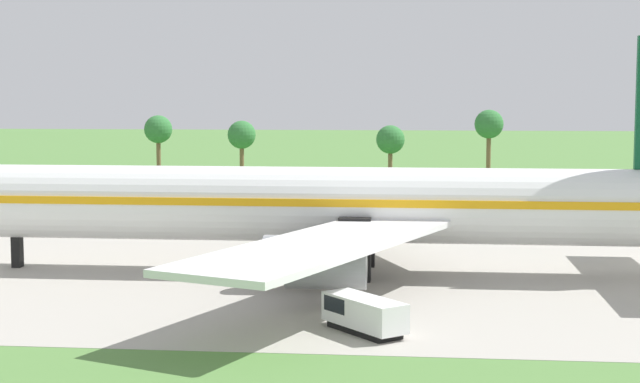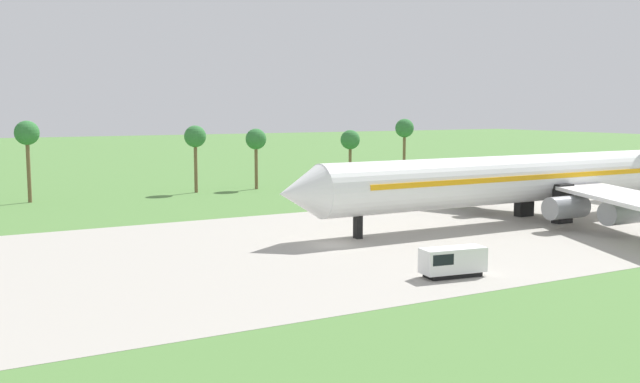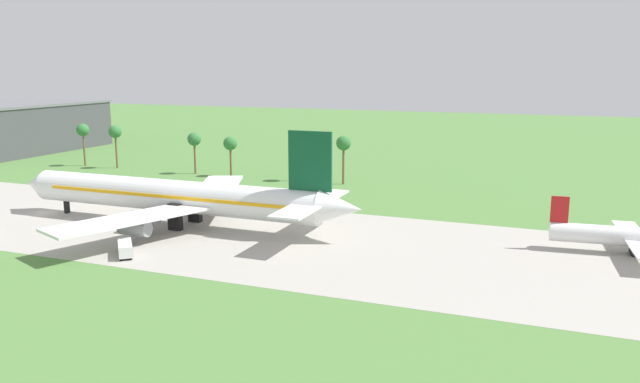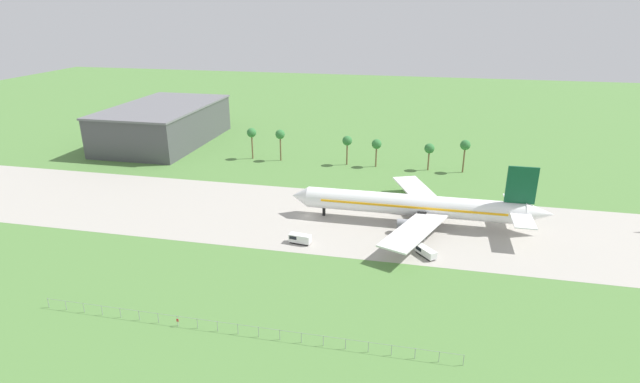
{
  "view_description": "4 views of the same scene",
  "coord_description": "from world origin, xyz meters",
  "views": [
    {
      "loc": [
        36.17,
        -72.98,
        13.92
      ],
      "look_at": [
        28.64,
        1.85,
        6.37
      ],
      "focal_mm": 55.0,
      "sensor_mm": 36.0,
      "label": 1
    },
    {
      "loc": [
        -35.74,
        -62.44,
        14.0
      ],
      "look_at": [
        -0.45,
        1.85,
        5.37
      ],
      "focal_mm": 40.0,
      "sensor_mm": 36.0,
      "label": 2
    },
    {
      "loc": [
        94.04,
        -91.47,
        28.55
      ],
      "look_at": [
        57.72,
        1.85,
        8.28
      ],
      "focal_mm": 35.0,
      "sensor_mm": 36.0,
      "label": 3
    },
    {
      "loc": [
        30.96,
        -126.46,
        56.94
      ],
      "look_at": [
        2.35,
        5.0,
        6.0
      ],
      "focal_mm": 28.0,
      "sensor_mm": 36.0,
      "label": 4
    }
  ],
  "objects": [
    {
      "name": "ground_plane",
      "position": [
        0.0,
        0.0,
        0.0
      ],
      "size": [
        600.0,
        600.0,
        0.0
      ],
      "primitive_type": "plane",
      "color": "#517F3D"
    },
    {
      "name": "jet_airliner",
      "position": [
        30.31,
        1.85,
        5.32
      ],
      "size": [
        70.09,
        54.88,
        18.16
      ],
      "color": "white",
      "rests_on": "ground_plane"
    },
    {
      "name": "taxiway_strip",
      "position": [
        0.0,
        0.0,
        0.01
      ],
      "size": [
        320.0,
        44.0,
        0.02
      ],
      "color": "#A8A399",
      "rests_on": "ground_plane"
    },
    {
      "name": "fuel_truck",
      "position": [
        1.74,
        -16.8,
        1.33
      ],
      "size": [
        5.73,
        2.7,
        2.46
      ],
      "color": "black",
      "rests_on": "ground_plane"
    },
    {
      "name": "palm_tree_row",
      "position": [
        6.0,
        50.52,
        9.21
      ],
      "size": [
        82.95,
        3.6,
        12.19
      ],
      "color": "brown",
      "rests_on": "ground_plane"
    }
  ]
}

